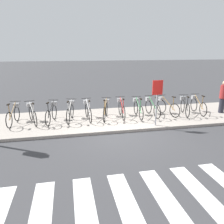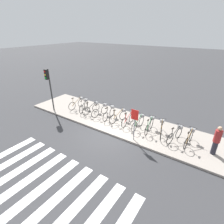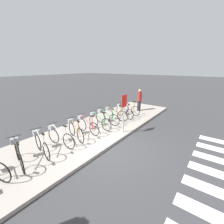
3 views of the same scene
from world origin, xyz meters
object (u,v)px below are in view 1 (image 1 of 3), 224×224
parked_bicycle_3 (70,111)px  parked_bicycle_8 (152,107)px  parked_bicycle_1 (32,113)px  parked_bicycle_6 (121,108)px  parked_bicycle_9 (167,106)px  parked_bicycle_10 (185,106)px  parked_bicycle_11 (198,105)px  parked_bicycle_4 (88,110)px  pedestrian (223,96)px  parked_bicycle_0 (14,114)px  parked_bicycle_7 (138,108)px  parked_bicycle_5 (106,109)px  parked_bicycle_2 (52,112)px  sign_post (157,95)px

parked_bicycle_3 → parked_bicycle_8: same height
parked_bicycle_1 → parked_bicycle_6: 4.04m
parked_bicycle_8 → parked_bicycle_9: 0.77m
parked_bicycle_10 → parked_bicycle_11: (0.75, 0.06, 0.00)m
parked_bicycle_4 → parked_bicycle_6: (1.60, 0.02, 0.00)m
pedestrian → parked_bicycle_0: bearing=178.4°
parked_bicycle_10 → parked_bicycle_9: bearing=171.4°
parked_bicycle_7 → parked_bicycle_10: bearing=-1.8°
parked_bicycle_3 → parked_bicycle_5: (1.62, -0.02, 0.00)m
parked_bicycle_7 → parked_bicycle_1: bearing=179.4°
parked_bicycle_1 → parked_bicycle_4: (2.44, 0.03, 0.00)m
parked_bicycle_5 → parked_bicycle_11: (4.71, -0.09, 0.00)m
parked_bicycle_11 → parked_bicycle_1: bearing=179.5°
parked_bicycle_6 → parked_bicycle_7: same height
parked_bicycle_11 → pedestrian: size_ratio=0.99×
parked_bicycle_1 → pedestrian: pedestrian is taller
parked_bicycle_2 → parked_bicycle_11: bearing=-0.5°
parked_bicycle_3 → pedestrian: 7.62m
parked_bicycle_7 → pedestrian: size_ratio=0.99×
parked_bicycle_9 → parked_bicycle_7: bearing=-177.7°
parked_bicycle_0 → parked_bicycle_2: bearing=-2.3°
parked_bicycle_6 → parked_bicycle_8: size_ratio=1.00×
parked_bicycle_8 → parked_bicycle_9: same height
parked_bicycle_11 → parked_bicycle_8: bearing=177.8°
parked_bicycle_10 → parked_bicycle_5: bearing=177.9°
parked_bicycle_8 → sign_post: (-0.39, -1.44, 0.88)m
parked_bicycle_0 → parked_bicycle_5: bearing=-0.5°
parked_bicycle_0 → parked_bicycle_7: bearing=-1.1°
parked_bicycle_4 → parked_bicycle_7: bearing=-2.0°
parked_bicycle_2 → parked_bicycle_4: bearing=1.4°
parked_bicycle_4 → parked_bicycle_10: bearing=-1.9°
parked_bicycle_6 → pedestrian: bearing=-3.1°
parked_bicycle_11 → parked_bicycle_2: bearing=179.5°
parked_bicycle_0 → parked_bicycle_1: (0.77, -0.05, 0.00)m
parked_bicycle_6 → parked_bicycle_9: 2.29m
parked_bicycle_0 → parked_bicycle_4: bearing=-0.4°
parked_bicycle_10 → parked_bicycle_0: bearing=178.7°
parked_bicycle_5 → parked_bicycle_9: same height
parked_bicycle_8 → parked_bicycle_9: bearing=-1.3°
parked_bicycle_0 → parked_bicycle_1: 0.77m
parked_bicycle_0 → parked_bicycle_1: same height
sign_post → parked_bicycle_2: bearing=162.1°
parked_bicycle_5 → pedestrian: 6.00m
parked_bicycle_4 → sign_post: (2.73, -1.45, 0.88)m
parked_bicycle_0 → parked_bicycle_9: same height
parked_bicycle_1 → parked_bicycle_9: bearing=0.1°
parked_bicycle_0 → sign_post: bearing=-13.9°
parked_bicycle_2 → parked_bicycle_6: (3.21, 0.06, 0.00)m
parked_bicycle_10 → sign_post: 2.58m
parked_bicycle_4 → parked_bicycle_11: size_ratio=1.00×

